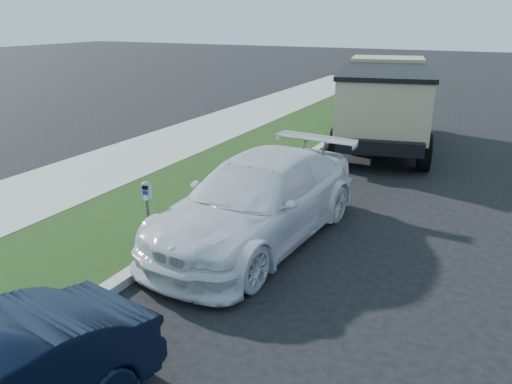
% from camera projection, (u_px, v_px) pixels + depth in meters
% --- Properties ---
extents(ground, '(120.00, 120.00, 0.00)m').
position_uv_depth(ground, '(307.00, 283.00, 7.96)').
color(ground, black).
rests_on(ground, ground).
extents(streetside, '(6.12, 50.00, 0.15)m').
position_uv_depth(streetside, '(119.00, 190.00, 11.96)').
color(streetside, gray).
rests_on(streetside, ground).
extents(parking_meter, '(0.19, 0.15, 1.20)m').
position_uv_depth(parking_meter, '(147.00, 199.00, 8.75)').
color(parking_meter, '#3F4247').
rests_on(parking_meter, ground).
extents(white_wagon, '(2.65, 5.56, 1.56)m').
position_uv_depth(white_wagon, '(258.00, 200.00, 9.30)').
color(white_wagon, white).
rests_on(white_wagon, ground).
extents(dump_truck, '(3.84, 7.11, 2.64)m').
position_uv_depth(dump_truck, '(384.00, 99.00, 16.00)').
color(dump_truck, black).
rests_on(dump_truck, ground).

